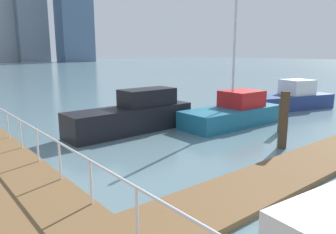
# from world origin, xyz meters

# --- Properties ---
(ground_plane) EXTENTS (300.00, 300.00, 0.00)m
(ground_plane) POSITION_xyz_m (0.00, 20.00, 0.00)
(ground_plane) COLOR slate
(floating_dock) EXTENTS (15.72, 2.00, 0.18)m
(floating_dock) POSITION_xyz_m (4.36, 11.58, 0.09)
(floating_dock) COLOR brown
(floating_dock) RESTS_ON ground_plane
(dock_piling_2) EXTENTS (0.30, 0.30, 1.64)m
(dock_piling_2) POSITION_xyz_m (7.64, 14.79, 0.82)
(dock_piling_2) COLOR brown
(dock_piling_2) RESTS_ON ground_plane
(dock_piling_3) EXTENTS (0.35, 0.35, 2.32)m
(dock_piling_3) POSITION_xyz_m (5.35, 13.31, 1.16)
(dock_piling_3) COLOR #473826
(dock_piling_3) RESTS_ON ground_plane
(moored_boat_3) EXTENTS (6.54, 3.56, 1.95)m
(moored_boat_3) POSITION_xyz_m (14.07, 18.04, 0.67)
(moored_boat_3) COLOR navy
(moored_boat_3) RESTS_ON ground_plane
(moored_boat_4) EXTENTS (6.49, 1.87, 2.02)m
(moored_boat_4) POSITION_xyz_m (2.30, 19.49, 0.79)
(moored_boat_4) COLOR black
(moored_boat_4) RESTS_ON ground_plane
(moored_boat_5) EXTENTS (5.94, 2.23, 7.11)m
(moored_boat_5) POSITION_xyz_m (7.18, 17.31, 0.66)
(moored_boat_5) COLOR #1E6B8C
(moored_boat_5) RESTS_ON ground_plane
(skyline_tower_6) EXTENTS (12.62, 7.40, 31.00)m
(skyline_tower_6) POSITION_xyz_m (43.15, 119.37, 15.50)
(skyline_tower_6) COLOR slate
(skyline_tower_6) RESTS_ON ground_plane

